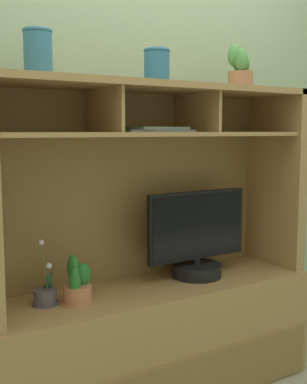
{
  "coord_description": "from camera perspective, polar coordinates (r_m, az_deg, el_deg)",
  "views": [
    {
      "loc": [
        -1.21,
        -1.96,
        1.3
      ],
      "look_at": [
        0.0,
        0.0,
        1.01
      ],
      "focal_mm": 45.68,
      "sensor_mm": 36.0,
      "label": 1
    }
  ],
  "objects": [
    {
      "name": "back_wall",
      "position": [
        2.55,
        -3.28,
        9.3
      ],
      "size": [
        6.0,
        0.02,
        2.8
      ],
      "primitive_type": "cube",
      "color": "#9AAE87",
      "rests_on": "ground"
    },
    {
      "name": "accent_vase",
      "position": [
        2.3,
        0.39,
        14.5
      ],
      "size": [
        0.12,
        0.12,
        0.16
      ],
      "color": "#2C6588",
      "rests_on": "media_console"
    },
    {
      "name": "tv_monitor",
      "position": [
        2.53,
        5.1,
        -5.92
      ],
      "size": [
        0.58,
        0.26,
        0.45
      ],
      "color": "black",
      "rests_on": "media_console"
    },
    {
      "name": "magazine_stack_left",
      "position": [
        2.28,
        -0.32,
        7.29
      ],
      "size": [
        0.34,
        0.27,
        0.02
      ],
      "color": "slate",
      "rests_on": "media_console"
    },
    {
      "name": "ceramic_vase",
      "position": [
        2.13,
        -13.33,
        15.49
      ],
      "size": [
        0.12,
        0.12,
        0.2
      ],
      "color": "#336986",
      "rests_on": "media_console"
    },
    {
      "name": "potted_orchid",
      "position": [
        2.21,
        -12.52,
        -11.67
      ],
      "size": [
        0.12,
        0.12,
        0.29
      ],
      "color": "#534859",
      "rests_on": "media_console"
    },
    {
      "name": "media_console",
      "position": [
        2.47,
        -0.11,
        -13.07
      ],
      "size": [
        1.65,
        0.52,
        1.52
      ],
      "color": "#A37848",
      "rests_on": "ground"
    },
    {
      "name": "potted_fern",
      "position": [
        2.19,
        -8.87,
        -10.75
      ],
      "size": [
        0.14,
        0.14,
        0.21
      ],
      "color": "#B97250",
      "rests_on": "media_console"
    },
    {
      "name": "potted_succulent",
      "position": [
        2.65,
        10.05,
        13.86
      ],
      "size": [
        0.15,
        0.15,
        0.23
      ],
      "color": "#AB6D4A",
      "rests_on": "media_console"
    }
  ]
}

